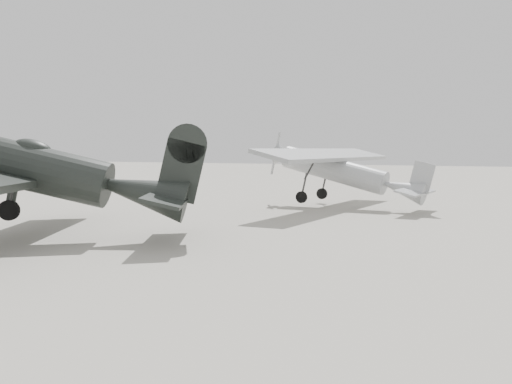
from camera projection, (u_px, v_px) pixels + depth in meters
ground at (182, 253)px, 14.45m from camera, size 160.00×160.00×0.00m
lowwing_monoplane at (49, 173)px, 16.20m from camera, size 9.91×12.78×4.23m
highwing_monoplane at (340, 166)px, 25.56m from camera, size 8.64×12.10×3.42m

